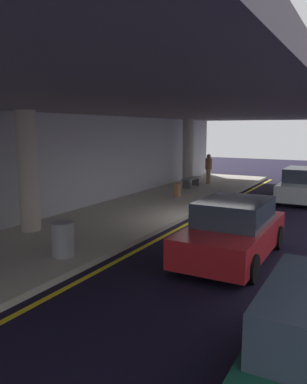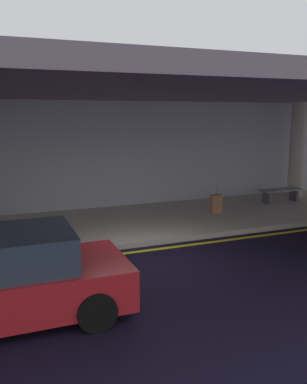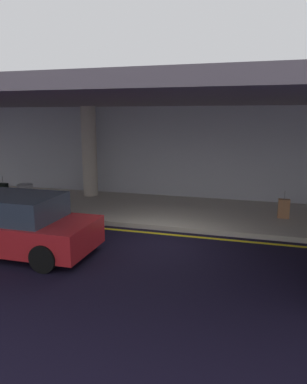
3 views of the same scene
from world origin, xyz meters
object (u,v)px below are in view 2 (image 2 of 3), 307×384
(car_red, at_px, (3,280))
(suitcase_upright_primary, at_px, (216,204))
(support_column_left_mid, at_px, (297,150))
(bench_metal, at_px, (281,193))

(car_red, relative_size, suitcase_upright_primary, 4.56)
(support_column_left_mid, relative_size, car_red, 0.89)
(suitcase_upright_primary, xyz_separation_m, bench_metal, (3.11, 0.64, 0.04))
(suitcase_upright_primary, distance_m, bench_metal, 3.17)
(car_red, distance_m, bench_metal, 11.14)
(support_column_left_mid, xyz_separation_m, car_red, (-11.10, -6.12, -1.26))
(support_column_left_mid, bearing_deg, suitcase_upright_primary, -162.15)
(suitcase_upright_primary, bearing_deg, bench_metal, 22.52)
(support_column_left_mid, bearing_deg, bench_metal, -149.30)
(support_column_left_mid, xyz_separation_m, bench_metal, (-1.32, -0.79, -1.47))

